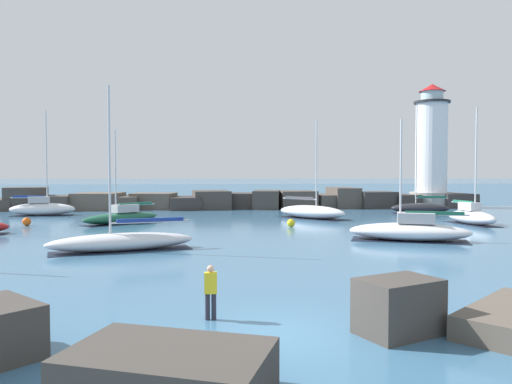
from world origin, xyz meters
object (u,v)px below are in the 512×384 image
lighthouse (431,154)px  sailboat_moored_7 (122,217)px  mooring_buoy_orange_near (291,223)px  sailboat_moored_5 (42,208)px  sailboat_moored_0 (311,212)px  sailboat_moored_2 (122,241)px  sailboat_moored_6 (420,208)px  mooring_buoy_far_side (27,222)px  person_on_rocks (211,290)px  sailboat_moored_8 (471,216)px  sailboat_moored_1 (410,230)px

lighthouse → sailboat_moored_7: 37.81m
lighthouse → mooring_buoy_orange_near: bearing=-135.6°
sailboat_moored_5 → sailboat_moored_0: bearing=-12.1°
sailboat_moored_2 → sailboat_moored_7: 14.80m
sailboat_moored_5 → sailboat_moored_6: size_ratio=0.92×
lighthouse → sailboat_moored_0: size_ratio=1.64×
sailboat_moored_2 → mooring_buoy_far_side: (-9.62, 13.42, -0.18)m
lighthouse → mooring_buoy_orange_near: (-20.36, -19.95, -6.13)m
sailboat_moored_2 → sailboat_moored_5: 25.50m
sailboat_moored_7 → mooring_buoy_far_side: bearing=-170.7°
sailboat_moored_7 → person_on_rocks: sailboat_moored_7 is taller
sailboat_moored_0 → sailboat_moored_8: 13.36m
lighthouse → sailboat_moored_6: size_ratio=1.34×
mooring_buoy_far_side → person_on_rocks: person_on_rocks is taller
sailboat_moored_7 → sailboat_moored_1: bearing=-32.1°
sailboat_moored_8 → sailboat_moored_0: bearing=152.2°
person_on_rocks → sailboat_moored_8: bearing=48.8°
lighthouse → sailboat_moored_1: 32.11m
sailboat_moored_1 → mooring_buoy_far_side: sailboat_moored_1 is taller
mooring_buoy_far_side → sailboat_moored_0: bearing=9.4°
sailboat_moored_0 → sailboat_moored_2: bearing=-128.8°
lighthouse → sailboat_moored_1: bearing=-116.9°
mooring_buoy_far_side → person_on_rocks: size_ratio=0.55×
sailboat_moored_8 → person_on_rocks: sailboat_moored_8 is taller
sailboat_moored_0 → sailboat_moored_5: 25.98m
sailboat_moored_0 → sailboat_moored_7: bearing=-170.5°
sailboat_moored_8 → person_on_rocks: size_ratio=5.93×
lighthouse → sailboat_moored_2: size_ratio=1.68×
sailboat_moored_1 → mooring_buoy_far_side: size_ratio=8.89×
sailboat_moored_6 → mooring_buoy_far_side: 36.73m
sailboat_moored_1 → mooring_buoy_far_side: bearing=157.5°
sailboat_moored_7 → mooring_buoy_orange_near: bearing=-16.7°
sailboat_moored_2 → mooring_buoy_far_side: 16.51m
sailboat_moored_6 → sailboat_moored_5: bearing=178.4°
sailboat_moored_8 → mooring_buoy_far_side: 35.46m
sailboat_moored_0 → sailboat_moored_8: size_ratio=0.96×
sailboat_moored_5 → mooring_buoy_orange_near: size_ratio=12.39×
sailboat_moored_2 → mooring_buoy_far_side: bearing=125.6°
sailboat_moored_7 → mooring_buoy_orange_near: 14.00m
lighthouse → person_on_rocks: (-26.62, -43.53, -5.57)m
sailboat_moored_0 → sailboat_moored_7: 16.65m
sailboat_moored_6 → mooring_buoy_orange_near: size_ratio=13.42×
sailboat_moored_1 → mooring_buoy_orange_near: 10.20m
lighthouse → mooring_buoy_orange_near: 29.16m
mooring_buoy_orange_near → sailboat_moored_8: bearing=2.0°
sailboat_moored_1 → sailboat_moored_8: (8.77, 8.73, 0.05)m
sailboat_moored_2 → lighthouse: bearing=44.3°
sailboat_moored_1 → sailboat_moored_2: (-17.00, -2.37, -0.11)m
sailboat_moored_7 → person_on_rocks: 28.51m
sailboat_moored_8 → mooring_buoy_far_side: (-35.38, 2.32, -0.35)m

